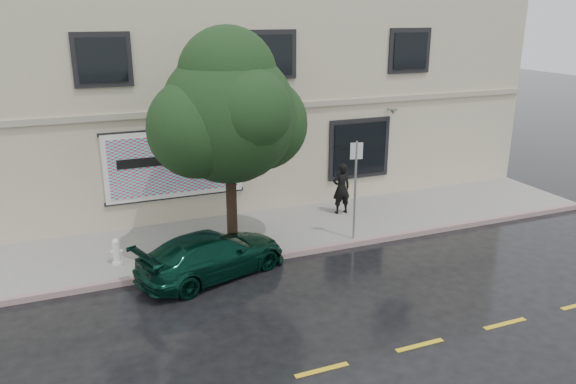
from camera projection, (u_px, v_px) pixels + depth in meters
name	position (u px, v px, depth m)	size (l,w,h in m)	color
ground	(341.00, 274.00, 14.48)	(90.00, 90.00, 0.00)	black
sidewalk	(293.00, 229.00, 17.33)	(20.00, 3.50, 0.15)	#989490
curb	(316.00, 250.00, 15.78)	(20.00, 0.18, 0.16)	gray
road_marking	(420.00, 345.00, 11.39)	(19.00, 0.12, 0.01)	gold
building	(235.00, 93.00, 21.34)	(20.00, 8.12, 7.00)	beige
billboard	(175.00, 164.00, 17.05)	(4.30, 0.16, 2.20)	white
car	(212.00, 254.00, 14.27)	(1.75, 3.97, 1.16)	black
pedestrian	(341.00, 188.00, 18.21)	(0.62, 0.40, 1.69)	black
umbrella	(342.00, 154.00, 17.85)	(0.86, 0.86, 0.63)	black
street_tree	(229.00, 116.00, 14.43)	(3.52, 3.52, 5.52)	#312315
fire_hydrant	(117.00, 252.00, 14.63)	(0.29, 0.27, 0.71)	silver
sign_pole	(355.00, 182.00, 15.87)	(0.35, 0.11, 2.90)	#959A9E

